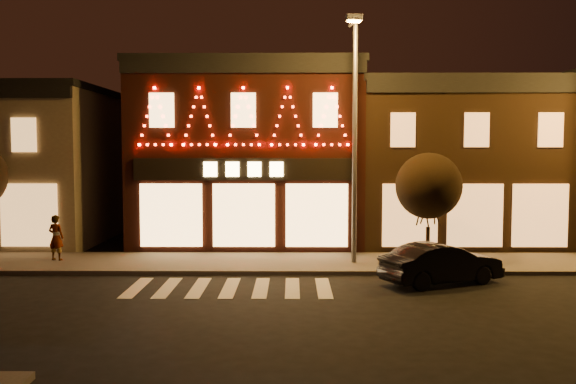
{
  "coord_description": "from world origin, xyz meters",
  "views": [
    {
      "loc": [
        2.0,
        -16.01,
        4.5
      ],
      "look_at": [
        1.86,
        4.0,
        3.08
      ],
      "focal_mm": 39.58,
      "sensor_mm": 36.0,
      "label": 1
    }
  ],
  "objects": [
    {
      "name": "ground",
      "position": [
        0.0,
        0.0,
        0.0
      ],
      "size": [
        120.0,
        120.0,
        0.0
      ],
      "primitive_type": "plane",
      "color": "black",
      "rests_on": "ground"
    },
    {
      "name": "sidewalk_far",
      "position": [
        2.0,
        8.0,
        0.07
      ],
      "size": [
        44.0,
        4.0,
        0.15
      ],
      "primitive_type": "cube",
      "color": "#47423D",
      "rests_on": "ground"
    },
    {
      "name": "building_pulp",
      "position": [
        0.0,
        13.98,
        4.16
      ],
      "size": [
        10.2,
        8.34,
        8.3
      ],
      "color": "black",
      "rests_on": "ground"
    },
    {
      "name": "building_right_a",
      "position": [
        9.5,
        13.99,
        3.76
      ],
      "size": [
        9.2,
        8.28,
        7.5
      ],
      "color": "black",
      "rests_on": "ground"
    },
    {
      "name": "streetlamp_mid",
      "position": [
        4.3,
        7.52,
        5.39
      ],
      "size": [
        0.61,
        2.05,
        8.93
      ],
      "rotation": [
        0.0,
        0.0,
        0.13
      ],
      "color": "#59595E",
      "rests_on": "sidewalk_far"
    },
    {
      "name": "tree_right",
      "position": [
        7.1,
        7.69,
        3.05
      ],
      "size": [
        2.48,
        2.48,
        4.14
      ],
      "rotation": [
        0.0,
        0.0,
        -0.25
      ],
      "color": "black",
      "rests_on": "sidewalk_far"
    },
    {
      "name": "dark_sedan",
      "position": [
        6.9,
        4.63,
        0.68
      ],
      "size": [
        4.33,
        3.0,
        1.35
      ],
      "primitive_type": "imported",
      "rotation": [
        0.0,
        0.0,
        2.0
      ],
      "color": "black",
      "rests_on": "ground"
    },
    {
      "name": "pedestrian",
      "position": [
        -7.1,
        8.13,
        1.03
      ],
      "size": [
        0.73,
        0.58,
        1.75
      ],
      "primitive_type": "imported",
      "rotation": [
        0.0,
        0.0,
        2.87
      ],
      "color": "gray",
      "rests_on": "sidewalk_far"
    }
  ]
}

